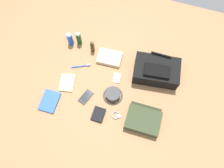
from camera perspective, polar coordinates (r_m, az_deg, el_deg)
name	(u,v)px	position (r m, az deg, el deg)	size (l,w,h in m)	color
ground_plane	(112,86)	(1.80, 0.00, -0.61)	(2.64, 2.02, 0.02)	#9C6F46
backpack	(156,71)	(1.80, 11.40, 3.38)	(0.38, 0.27, 0.16)	black
toiletry_pouch	(143,120)	(1.68, 8.07, -9.24)	(0.26, 0.23, 0.08)	#384228
bucket_hat	(113,95)	(1.73, 0.22, -2.79)	(0.16, 0.16, 0.06)	#474747
deodorant_spray	(70,39)	(1.94, -10.83, 11.36)	(0.05, 0.05, 0.13)	blue
shampoo_bottle	(79,39)	(1.93, -8.60, 11.58)	(0.04, 0.04, 0.14)	#19471E
cologne_bottle	(92,47)	(1.88, -5.11, 9.58)	(0.03, 0.03, 0.12)	#473319
paperback_novel	(50,101)	(1.80, -15.86, -4.30)	(0.13, 0.18, 0.02)	blue
cell_phone	(86,97)	(1.76, -6.82, -3.31)	(0.10, 0.13, 0.01)	black
media_player	(117,78)	(1.81, 1.26, 1.56)	(0.07, 0.09, 0.01)	#B7B7BC
wristwatch	(116,115)	(1.71, 1.03, -8.12)	(0.07, 0.06, 0.01)	#99999E
toothbrush	(82,66)	(1.87, -7.81, 4.63)	(0.15, 0.08, 0.02)	blue
wallet	(98,114)	(1.70, -3.55, -7.87)	(0.09, 0.11, 0.02)	black
notepad	(67,83)	(1.82, -11.54, 0.34)	(0.11, 0.15, 0.02)	beige
folded_towel	(110,58)	(1.87, -0.64, 6.85)	(0.20, 0.14, 0.04)	beige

